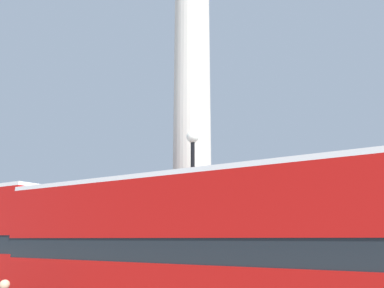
{
  "coord_description": "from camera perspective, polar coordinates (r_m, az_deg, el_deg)",
  "views": [
    {
      "loc": [
        7.77,
        -15.4,
        2.7
      ],
      "look_at": [
        0.0,
        0.0,
        7.07
      ],
      "focal_mm": 35.0,
      "sensor_mm": 36.0,
      "label": 1
    }
  ],
  "objects": [
    {
      "name": "bus_a",
      "position": [
        9.75,
        -0.7,
        -16.25
      ],
      "size": [
        11.22,
        3.44,
        4.25
      ],
      "rotation": [
        0.0,
        0.0,
        -0.08
      ],
      "color": "#A80F0C",
      "rests_on": "ground_plane"
    },
    {
      "name": "equestrian_statue",
      "position": [
        26.19,
        -13.06,
        -15.69
      ],
      "size": [
        4.13,
        3.65,
        6.42
      ],
      "rotation": [
        0.0,
        0.0,
        -0.44
      ],
      "color": "beige",
      "rests_on": "ground_plane"
    },
    {
      "name": "street_lamp",
      "position": [
        12.78,
        0.11,
        -9.99
      ],
      "size": [
        0.43,
        0.43,
        6.4
      ],
      "color": "black",
      "rests_on": "ground_plane"
    },
    {
      "name": "monument_column",
      "position": [
        17.9,
        0.0,
        1.23
      ],
      "size": [
        6.21,
        6.21,
        25.5
      ],
      "color": "beige",
      "rests_on": "ground_plane"
    }
  ]
}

